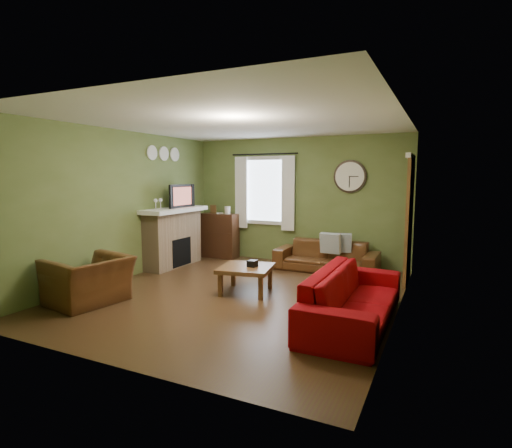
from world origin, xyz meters
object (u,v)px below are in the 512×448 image
at_px(bookshelf, 220,235).
at_px(sofa_brown, 326,256).
at_px(armchair, 89,280).
at_px(coffee_table, 246,279).
at_px(sofa_red, 353,297).

relative_size(bookshelf, sofa_brown, 0.51).
height_order(bookshelf, armchair, bookshelf).
xyz_separation_m(armchair, coffee_table, (1.78, 1.44, -0.13)).
distance_m(sofa_brown, sofa_red, 2.75).
bearing_deg(sofa_brown, sofa_red, -67.52).
height_order(sofa_red, coffee_table, sofa_red).
bearing_deg(sofa_red, bookshelf, 52.00).
bearing_deg(armchair, bookshelf, -170.94).
relative_size(sofa_red, coffee_table, 2.87).
xyz_separation_m(sofa_brown, coffee_table, (-0.73, -1.95, -0.07)).
height_order(sofa_brown, coffee_table, sofa_brown).
distance_m(sofa_red, coffee_table, 1.88).
bearing_deg(coffee_table, armchair, -140.92).
distance_m(bookshelf, sofa_red, 4.51).
height_order(armchair, coffee_table, armchair).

